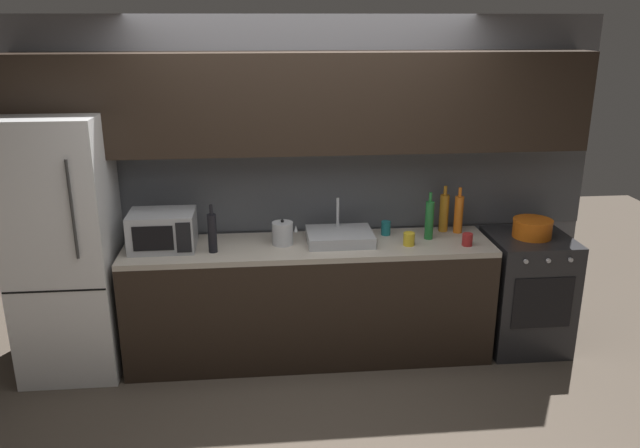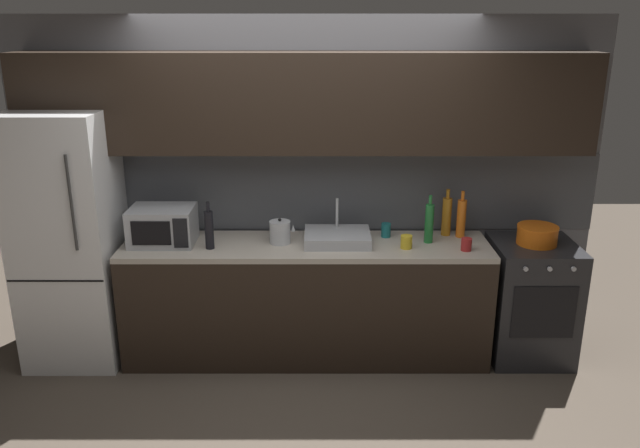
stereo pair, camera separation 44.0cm
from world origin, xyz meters
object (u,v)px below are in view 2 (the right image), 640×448
(oven_range, at_px, (533,301))
(mug_yellow, at_px, (409,242))
(kettle, at_px, (283,232))
(refrigerator, at_px, (73,239))
(cooking_pot, at_px, (541,235))
(wine_bottle_amber, at_px, (450,216))
(mug_teal, at_px, (389,230))
(wine_bottle_dark, at_px, (212,229))
(wine_bottle_orange, at_px, (464,218))
(mug_red, at_px, (469,245))
(wine_bottle_green, at_px, (432,223))
(microwave, at_px, (166,225))

(oven_range, height_order, mug_yellow, mug_yellow)
(kettle, bearing_deg, refrigerator, -179.13)
(cooking_pot, bearing_deg, mug_yellow, -174.74)
(wine_bottle_amber, bearing_deg, refrigerator, -175.80)
(wine_bottle_amber, bearing_deg, mug_teal, -173.92)
(refrigerator, xyz_separation_m, wine_bottle_dark, (1.04, -0.09, 0.11))
(wine_bottle_amber, relative_size, cooking_pot, 1.23)
(mug_yellow, height_order, cooking_pot, cooking_pot)
(wine_bottle_orange, height_order, wine_bottle_dark, wine_bottle_orange)
(cooking_pot, bearing_deg, wine_bottle_dark, -177.76)
(wine_bottle_orange, height_order, mug_teal, wine_bottle_orange)
(mug_red, bearing_deg, wine_bottle_green, 144.41)
(microwave, bearing_deg, mug_yellow, -3.47)
(wine_bottle_orange, height_order, mug_red, wine_bottle_orange)
(mug_yellow, bearing_deg, wine_bottle_dark, -179.85)
(wine_bottle_amber, height_order, wine_bottle_dark, wine_bottle_amber)
(wine_bottle_orange, xyz_separation_m, wine_bottle_dark, (-1.84, -0.25, -0.00))
(kettle, height_order, mug_yellow, kettle)
(microwave, bearing_deg, wine_bottle_amber, 5.06)
(wine_bottle_green, bearing_deg, oven_range, -2.83)
(wine_bottle_green, distance_m, cooking_pot, 0.79)
(cooking_pot, bearing_deg, kettle, 179.29)
(kettle, bearing_deg, microwave, -179.67)
(refrigerator, relative_size, cooking_pot, 6.40)
(wine_bottle_green, relative_size, cooking_pot, 1.22)
(refrigerator, height_order, wine_bottle_orange, refrigerator)
(microwave, bearing_deg, wine_bottle_green, 0.56)
(oven_range, height_order, cooking_pot, cooking_pot)
(kettle, height_order, wine_bottle_orange, wine_bottle_orange)
(wine_bottle_dark, relative_size, mug_teal, 3.25)
(oven_range, bearing_deg, wine_bottle_orange, 162.94)
(wine_bottle_green, xyz_separation_m, mug_red, (0.24, -0.17, -0.10))
(wine_bottle_amber, distance_m, wine_bottle_dark, 1.77)
(oven_range, distance_m, wine_bottle_amber, 0.89)
(kettle, height_order, mug_red, kettle)
(oven_range, bearing_deg, mug_red, -166.18)
(refrigerator, bearing_deg, oven_range, -0.02)
(refrigerator, xyz_separation_m, mug_yellow, (2.44, -0.09, 0.01))
(wine_bottle_amber, height_order, cooking_pot, wine_bottle_amber)
(refrigerator, distance_m, kettle, 1.53)
(refrigerator, relative_size, wine_bottle_amber, 5.22)
(wine_bottle_amber, relative_size, mug_teal, 3.37)
(wine_bottle_amber, height_order, mug_yellow, wine_bottle_amber)
(kettle, xyz_separation_m, wine_bottle_green, (1.09, 0.01, 0.07))
(mug_teal, bearing_deg, wine_bottle_amber, 6.08)
(kettle, height_order, wine_bottle_amber, wine_bottle_amber)
(microwave, distance_m, mug_yellow, 1.77)
(oven_range, bearing_deg, refrigerator, 179.98)
(wine_bottle_dark, height_order, mug_teal, wine_bottle_dark)
(mug_red, height_order, mug_teal, mug_teal)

